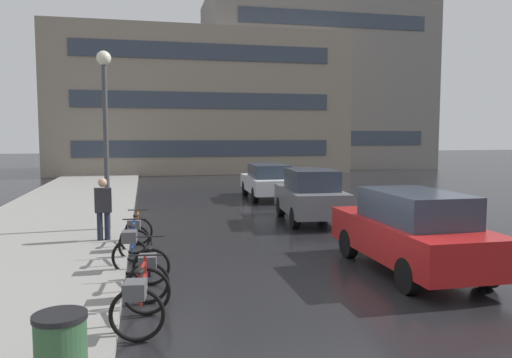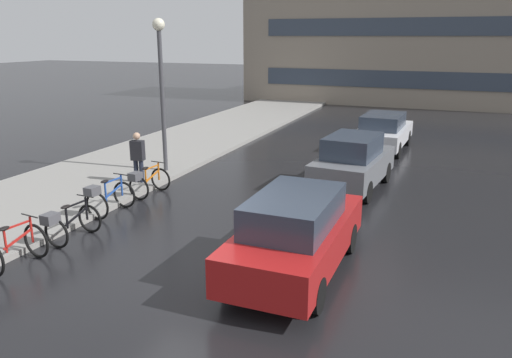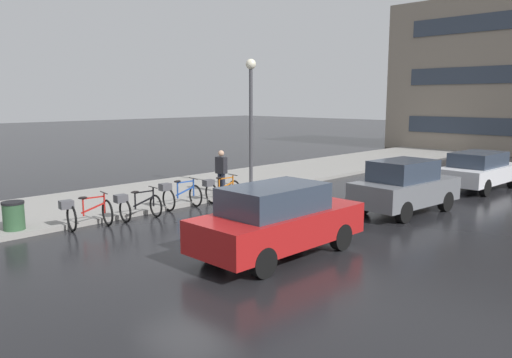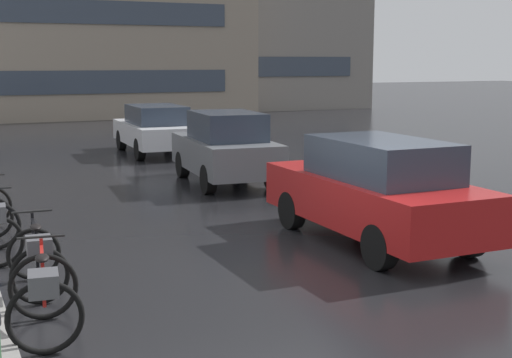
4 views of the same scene
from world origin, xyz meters
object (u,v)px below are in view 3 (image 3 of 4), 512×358
pedestrian (221,170)px  bicycle_nearest (85,212)px  bicycle_third (179,194)px  bicycle_farthest (220,189)px  car_grey (405,186)px  bicycle_second (136,205)px  car_white (479,170)px  streetlamp (251,104)px  trash_bin (14,218)px  car_red (278,220)px

pedestrian → bicycle_nearest: bearing=-80.8°
bicycle_third → bicycle_farthest: bicycle_third is taller
car_grey → bicycle_second: bearing=-128.2°
car_white → bicycle_third: bearing=-117.5°
car_white → pedestrian: 10.26m
bicycle_nearest → bicycle_second: size_ratio=1.01×
streetlamp → trash_bin: size_ratio=5.66×
car_grey → trash_bin: (-6.09, -9.64, -0.39)m
bicycle_nearest → car_white: (5.34, 13.96, 0.29)m
bicycle_third → bicycle_farthest: 1.73m
car_grey → trash_bin: car_grey is taller
bicycle_third → car_white: bearing=62.5°
bicycle_farthest → pedestrian: size_ratio=0.81×
trash_bin → streetlamp: bearing=90.8°
car_red → pedestrian: size_ratio=2.53×
trash_bin → bicycle_third: bearing=82.7°
bicycle_second → car_grey: bearing=51.8°
bicycle_nearest → trash_bin: bearing=-117.3°
streetlamp → car_white: bearing=46.2°
car_red → car_white: car_red is taller
bicycle_third → streetlamp: 5.05m
bicycle_second → car_white: size_ratio=0.32×
car_red → car_grey: 6.06m
bicycle_second → trash_bin: 3.27m
bicycle_farthest → streetlamp: 3.82m
bicycle_second → car_grey: 8.31m
bicycle_third → bicycle_second: bearing=-79.7°
bicycle_third → car_red: 5.72m
car_white → pedestrian: size_ratio=2.53×
bicycle_third → trash_bin: size_ratio=1.55×
bicycle_second → car_grey: (5.13, 6.52, 0.37)m
bicycle_nearest → car_grey: size_ratio=0.35×
bicycle_farthest → car_white: 10.45m
car_grey → pedestrian: 6.59m
bicycle_nearest → car_red: bearing=20.4°
bicycle_nearest → car_grey: 9.63m
car_grey → trash_bin: 11.41m
pedestrian → car_grey: bearing=19.5°
streetlamp → trash_bin: 9.46m
bicycle_nearest → bicycle_third: size_ratio=0.99×
bicycle_nearest → car_white: size_ratio=0.32×
car_grey → car_white: (0.07, 5.90, -0.07)m
bicycle_nearest → pedestrian: 5.95m
streetlamp → trash_bin: bearing=-89.2°
bicycle_farthest → streetlamp: streetlamp is taller
bicycle_nearest → car_red: 5.73m
car_grey → trash_bin: size_ratio=4.38×
bicycle_second → bicycle_farthest: bicycle_second is taller
bicycle_nearest → bicycle_second: 1.54m
car_white → pedestrian: (-6.29, -8.10, 0.18)m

